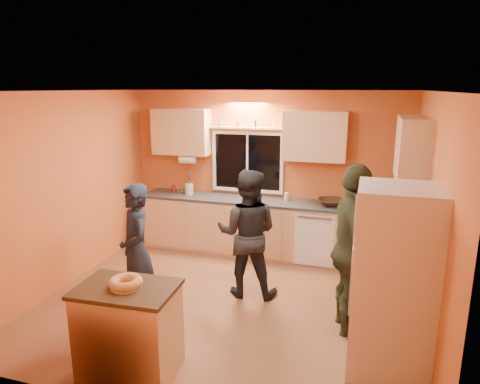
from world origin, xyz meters
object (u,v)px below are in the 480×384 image
(refrigerator, at_px, (393,282))
(island, at_px, (129,329))
(person_left, at_px, (136,250))
(person_center, at_px, (247,233))
(person_right, at_px, (352,251))

(refrigerator, relative_size, island, 1.93)
(person_left, height_order, person_center, person_center)
(island, xyz_separation_m, person_left, (-0.50, 1.02, 0.35))
(person_left, relative_size, person_right, 0.84)
(refrigerator, bearing_deg, person_left, 174.78)
(person_left, relative_size, person_center, 0.95)
(person_center, bearing_deg, person_right, 152.97)
(person_center, distance_m, person_right, 1.42)
(person_left, height_order, person_right, person_right)
(refrigerator, xyz_separation_m, person_center, (-1.71, 1.09, -0.07))
(person_left, bearing_deg, person_right, 53.50)
(island, bearing_deg, refrigerator, 15.12)
(refrigerator, bearing_deg, person_right, 123.78)
(refrigerator, height_order, person_left, refrigerator)
(refrigerator, height_order, person_right, person_right)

